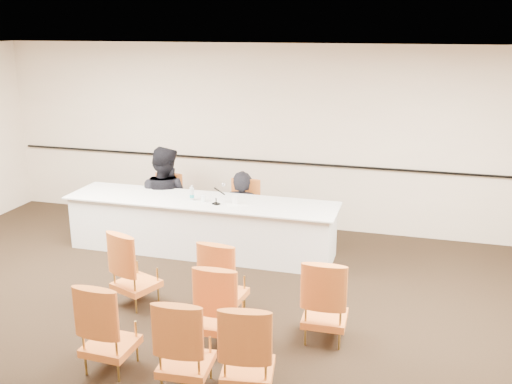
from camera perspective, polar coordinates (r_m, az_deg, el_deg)
floor at (r=6.27m, az=-5.91°, el=-15.20°), size 10.00×10.00×0.00m
ceiling at (r=5.35m, az=-6.87°, el=13.34°), size 10.00×10.00×0.00m
wall_back at (r=9.34m, az=2.88°, el=5.42°), size 10.00×0.04×3.00m
wall_rail at (r=9.39m, az=2.79°, el=2.98°), size 9.80×0.04×0.03m
panel_table at (r=8.51m, az=-5.50°, el=-3.38°), size 4.04×0.93×0.81m
panelist_main at (r=8.93m, az=-1.39°, el=-3.04°), size 0.63×0.43×1.66m
panelist_main_chair at (r=8.87m, az=-1.39°, el=-2.00°), size 0.50×0.50×0.95m
panelist_second at (r=9.32m, az=-9.12°, el=-1.15°), size 1.00×0.83×1.88m
panelist_second_chair at (r=9.33m, az=-9.11°, el=-1.29°), size 0.50×0.50×0.95m
papers at (r=8.13m, az=-1.91°, el=-1.24°), size 0.37×0.34×0.00m
microphone at (r=8.11m, az=-4.02°, el=-0.25°), size 0.18×0.24×0.30m
water_bottle at (r=8.35m, az=-6.43°, el=-0.08°), size 0.08×0.08×0.22m
drinking_glass at (r=8.27m, az=-5.30°, el=-0.64°), size 0.08×0.08×0.10m
coffee_cup at (r=8.13m, az=-2.10°, el=-0.79°), size 0.10×0.10×0.12m
aud_chair_front_left at (r=7.05m, az=-11.96°, el=-7.38°), size 0.65×0.65×0.95m
aud_chair_front_mid at (r=6.65m, az=-3.23°, el=-8.52°), size 0.55×0.55×0.95m
aud_chair_front_right at (r=6.20m, az=6.97°, el=-10.56°), size 0.51×0.51×0.95m
aud_chair_back_left at (r=5.85m, az=-14.45°, el=-12.75°), size 0.52×0.52×0.95m
aud_chair_back_mid at (r=5.44m, az=-7.06°, el=-14.71°), size 0.54×0.54×0.95m
aud_chair_back_right at (r=5.32m, az=-0.81°, el=-15.35°), size 0.57×0.57×0.95m
aud_chair_extra at (r=6.07m, az=-3.47°, el=-11.11°), size 0.51×0.51×0.95m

